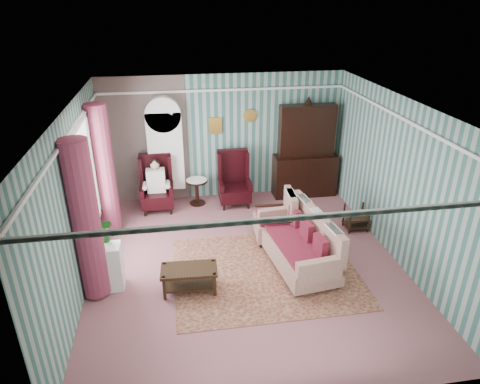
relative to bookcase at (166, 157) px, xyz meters
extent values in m
plane|color=#8C5158|center=(1.35, -2.84, -1.12)|extent=(6.00, 6.00, 0.00)
cube|color=#366360|center=(1.35, 0.16, 0.33)|extent=(5.50, 0.02, 2.90)
cube|color=#366360|center=(1.35, -5.84, 0.33)|extent=(5.50, 0.02, 2.90)
cube|color=#366360|center=(-1.40, -2.84, 0.33)|extent=(0.02, 6.00, 2.90)
cube|color=#366360|center=(4.10, -2.84, 0.33)|extent=(0.02, 6.00, 2.90)
cube|color=beige|center=(1.35, -2.84, 1.78)|extent=(5.50, 6.00, 0.02)
cube|color=#944B56|center=(-0.45, 0.15, 0.33)|extent=(1.90, 0.01, 2.90)
cube|color=silver|center=(1.35, -2.84, 1.43)|extent=(5.50, 6.00, 0.05)
cube|color=white|center=(-1.37, -2.24, 0.43)|extent=(0.04, 1.50, 1.90)
cylinder|color=#823048|center=(-1.20, -3.29, 0.23)|extent=(0.44, 0.44, 2.60)
cylinder|color=#823048|center=(-1.20, -1.19, 0.23)|extent=(0.44, 0.44, 2.60)
cube|color=#BE8C32|center=(1.15, 0.13, 0.63)|extent=(0.30, 0.03, 0.38)
cube|color=silver|center=(0.00, 0.00, 0.00)|extent=(0.80, 0.28, 2.24)
cube|color=black|center=(3.25, -0.12, 0.06)|extent=(1.50, 0.56, 2.36)
cube|color=black|center=(-0.25, -0.39, -0.50)|extent=(0.76, 0.80, 1.25)
cube|color=black|center=(1.50, -0.39, -0.50)|extent=(0.76, 0.80, 1.25)
cylinder|color=black|center=(0.65, -0.24, -0.82)|extent=(0.50, 0.50, 0.60)
cube|color=black|center=(3.82, -1.94, -0.85)|extent=(0.45, 0.38, 0.54)
cube|color=white|center=(-1.05, -3.14, -0.72)|extent=(0.55, 0.35, 0.80)
cube|color=#4B191F|center=(1.65, -3.14, -1.11)|extent=(3.20, 2.60, 0.01)
cube|color=beige|center=(2.25, -2.96, -0.58)|extent=(1.33, 2.12, 1.09)
cube|color=#B6A38D|center=(2.05, -2.05, -0.59)|extent=(0.80, 0.87, 1.06)
cube|color=black|center=(0.30, -3.44, -0.90)|extent=(0.94, 0.52, 0.43)
imported|color=#295219|center=(-1.09, -3.19, -0.11)|extent=(0.45, 0.42, 0.42)
imported|color=#244E18|center=(-0.98, -2.99, -0.11)|extent=(0.29, 0.26, 0.43)
imported|color=#1F4F18|center=(-1.15, -3.12, -0.11)|extent=(0.25, 0.25, 0.42)
camera|label=1|loc=(0.20, -9.25, 3.37)|focal=32.00mm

